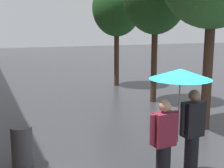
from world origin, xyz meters
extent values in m
cylinder|color=#473323|center=(2.55, 2.35, 1.59)|extent=(0.27, 0.27, 3.18)
cylinder|color=#473323|center=(2.84, 5.64, 1.48)|extent=(0.23, 0.23, 2.97)
cylinder|color=#473323|center=(2.89, 9.20, 1.37)|extent=(0.24, 0.24, 2.75)
ellipsoid|color=#235623|center=(2.89, 9.20, 3.76)|extent=(2.33, 2.33, 2.70)
cylinder|color=black|center=(-0.31, 0.10, 0.40)|extent=(0.26, 0.26, 0.80)
cube|color=maroon|center=(-0.31, 0.10, 1.10)|extent=(0.41, 0.24, 0.60)
sphere|color=tan|center=(-0.31, 0.10, 1.52)|extent=(0.21, 0.21, 0.21)
cylinder|color=maroon|center=(-0.56, 0.09, 1.13)|extent=(0.09, 0.09, 0.54)
cylinder|color=maroon|center=(-0.06, 0.12, 1.13)|extent=(0.09, 0.09, 0.54)
cylinder|color=black|center=(0.33, 0.14, 0.43)|extent=(0.26, 0.26, 0.86)
cube|color=black|center=(0.33, 0.14, 1.19)|extent=(0.41, 0.24, 0.65)
sphere|color=#9E7051|center=(0.33, 0.14, 1.64)|extent=(0.21, 0.21, 0.21)
cylinder|color=black|center=(0.08, 0.13, 1.22)|extent=(0.09, 0.09, 0.58)
cylinder|color=black|center=(0.58, 0.16, 1.22)|extent=(0.09, 0.09, 0.58)
cylinder|color=#9E9EA3|center=(0.01, 0.14, 1.39)|extent=(0.02, 0.02, 1.18)
cone|color=#1EB2C6|center=(0.01, 0.14, 2.05)|extent=(1.09, 1.09, 0.18)
cylinder|color=#4C4C51|center=(-2.51, 2.01, 0.42)|extent=(0.44, 0.44, 0.85)
camera|label=1|loc=(-3.13, -4.09, 2.84)|focal=47.94mm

